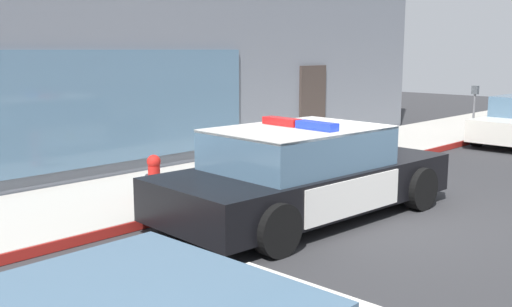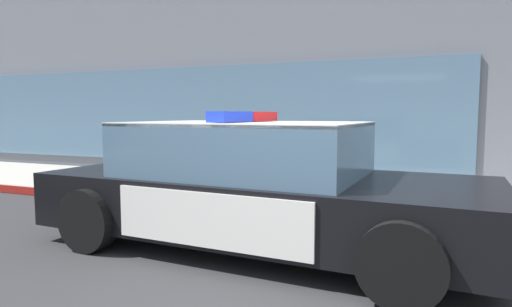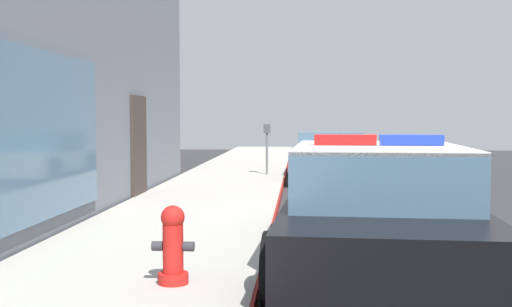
# 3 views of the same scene
# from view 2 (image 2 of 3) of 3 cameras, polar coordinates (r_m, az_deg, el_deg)

# --- Properties ---
(ground) EXTENTS (48.00, 48.00, 0.00)m
(ground) POSITION_cam_2_polar(r_m,az_deg,el_deg) (3.91, 7.80, -16.85)
(ground) COLOR #303033
(sidewalk) EXTENTS (48.00, 2.76, 0.15)m
(sidewalk) POSITION_cam_2_polar(r_m,az_deg,el_deg) (7.21, 14.65, -6.06)
(sidewalk) COLOR #B2ADA3
(sidewalk) RESTS_ON ground
(curb_red_paint) EXTENTS (28.80, 0.04, 0.14)m
(curb_red_paint) POSITION_cam_2_polar(r_m,az_deg,el_deg) (5.86, 12.89, -8.64)
(curb_red_paint) COLOR maroon
(curb_red_paint) RESTS_ON ground
(storefront_building) EXTENTS (22.38, 10.47, 9.35)m
(storefront_building) POSITION_cam_2_polar(r_m,az_deg,el_deg) (14.38, 8.73, 18.06)
(storefront_building) COLOR slate
(storefront_building) RESTS_ON ground
(police_cruiser) EXTENTS (4.93, 2.37, 1.49)m
(police_cruiser) POSITION_cam_2_polar(r_m,az_deg,el_deg) (4.79, 0.12, -4.21)
(police_cruiser) COLOR black
(police_cruiser) RESTS_ON ground
(fire_hydrant) EXTENTS (0.34, 0.39, 0.73)m
(fire_hydrant) POSITION_cam_2_polar(r_m,az_deg,el_deg) (7.14, -3.51, -2.53)
(fire_hydrant) COLOR red
(fire_hydrant) RESTS_ON sidewalk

